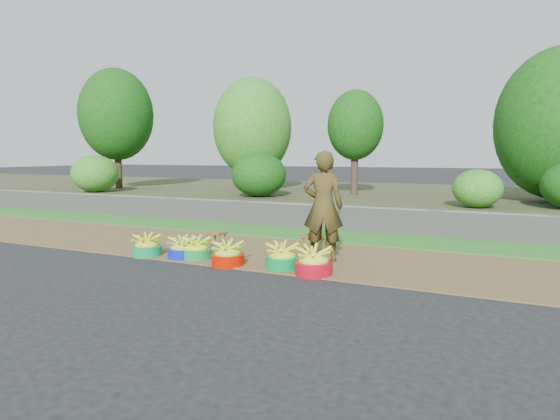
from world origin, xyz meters
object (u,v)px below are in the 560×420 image
at_px(basin_b, 182,249).
at_px(basin_d, 228,255).
at_px(basin_f, 314,263).
at_px(basin_a, 147,246).
at_px(stool_left, 217,235).
at_px(basin_c, 197,249).
at_px(basin_e, 282,257).
at_px(vendor_woman, 323,206).
at_px(stool_right, 313,239).

relative_size(basin_b, basin_d, 0.95).
xyz_separation_m(basin_b, basin_f, (2.31, -0.09, 0.02)).
xyz_separation_m(basin_a, stool_left, (0.69, 1.06, 0.08)).
bearing_deg(basin_d, stool_left, 129.17).
xyz_separation_m(basin_c, basin_e, (1.52, 0.00, 0.01)).
height_order(basin_b, basin_c, basin_c).
distance_m(stool_left, vendor_woman, 2.21).
distance_m(basin_e, vendor_woman, 1.07).
bearing_deg(basin_a, basin_f, 0.06).
xyz_separation_m(basin_b, basin_e, (1.76, 0.06, 0.01)).
height_order(basin_c, basin_e, basin_e).
relative_size(basin_e, stool_left, 1.44).
xyz_separation_m(basin_c, vendor_woman, (1.90, 0.71, 0.72)).
relative_size(basin_c, basin_d, 0.96).
distance_m(basin_a, vendor_woman, 3.01).
bearing_deg(vendor_woman, basin_e, 45.37).
bearing_deg(stool_left, basin_f, -25.07).
bearing_deg(basin_a, basin_b, 7.81).
height_order(stool_left, stool_right, stool_right).
relative_size(basin_b, basin_e, 0.93).
distance_m(basin_f, stool_right, 1.24).
relative_size(basin_c, basin_e, 0.94).
bearing_deg(basin_d, vendor_woman, 35.81).
relative_size(basin_c, basin_f, 0.90).
distance_m(basin_b, stool_right, 2.15).
bearing_deg(stool_right, vendor_woman, -47.50).
relative_size(basin_a, basin_d, 0.97).
xyz_separation_m(basin_f, stool_right, (-0.44, 1.15, 0.11)).
xyz_separation_m(basin_e, vendor_woman, (0.38, 0.70, 0.71)).
distance_m(basin_c, basin_e, 1.52).
xyz_separation_m(basin_e, stool_right, (0.10, 1.00, 0.11)).
distance_m(basin_a, basin_f, 2.96).
distance_m(basin_c, basin_d, 0.71).
relative_size(basin_a, basin_c, 1.01).
bearing_deg(basin_e, basin_a, -176.45).
xyz_separation_m(stool_left, stool_right, (1.82, 0.09, 0.04)).
xyz_separation_m(basin_f, vendor_woman, (-0.17, 0.85, 0.70)).
distance_m(basin_d, basin_e, 0.85).
bearing_deg(basin_b, vendor_woman, 19.60).
xyz_separation_m(stool_left, vendor_woman, (2.10, -0.21, 0.64)).
bearing_deg(basin_c, basin_e, 0.19).
distance_m(basin_c, vendor_woman, 2.15).
bearing_deg(stool_right, basin_f, -68.87).
xyz_separation_m(basin_f, stool_left, (-2.27, 1.06, 0.07)).
relative_size(basin_a, basin_e, 0.95).
xyz_separation_m(basin_c, basin_d, (0.69, -0.17, 0.01)).
distance_m(basin_d, stool_right, 1.51).
bearing_deg(basin_c, stool_left, 102.25).
xyz_separation_m(basin_a, basin_f, (2.96, 0.00, 0.02)).
bearing_deg(basin_e, basin_c, -179.81).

